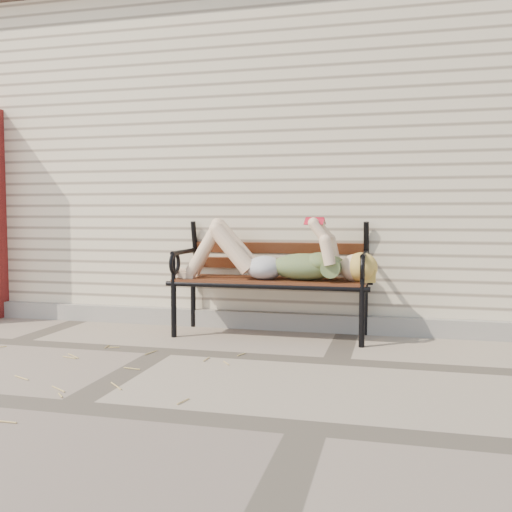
# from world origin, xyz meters

# --- Properties ---
(ground) EXTENTS (80.00, 80.00, 0.00)m
(ground) POSITION_xyz_m (0.00, 0.00, 0.00)
(ground) COLOR gray
(ground) RESTS_ON ground
(house_wall) EXTENTS (8.00, 4.00, 3.00)m
(house_wall) POSITION_xyz_m (0.00, 3.00, 1.50)
(house_wall) COLOR beige
(house_wall) RESTS_ON ground
(house_roof) EXTENTS (8.30, 4.30, 0.30)m
(house_roof) POSITION_xyz_m (0.00, 3.00, 3.15)
(house_roof) COLOR #463832
(house_roof) RESTS_ON house_wall
(foundation_strip) EXTENTS (8.00, 0.10, 0.15)m
(foundation_strip) POSITION_xyz_m (0.00, 0.97, 0.07)
(foundation_strip) COLOR gray
(foundation_strip) RESTS_ON ground
(garden_bench) EXTENTS (1.71, 0.68, 1.11)m
(garden_bench) POSITION_xyz_m (0.64, 0.81, 0.62)
(garden_bench) COLOR black
(garden_bench) RESTS_ON ground
(reading_woman) EXTENTS (1.61, 0.37, 0.51)m
(reading_woman) POSITION_xyz_m (0.66, 0.67, 0.66)
(reading_woman) COLOR #0B434E
(reading_woman) RESTS_ON ground
(straw_scatter) EXTENTS (2.97, 1.76, 0.01)m
(straw_scatter) POSITION_xyz_m (-0.58, -0.66, 0.01)
(straw_scatter) COLOR tan
(straw_scatter) RESTS_ON ground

